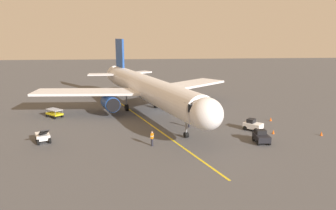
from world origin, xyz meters
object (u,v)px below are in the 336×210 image
at_px(airplane, 147,88).
at_px(tug_starboard_side, 261,137).
at_px(belt_loader_rear_apron, 43,136).
at_px(safety_cone_nose_right, 321,133).
at_px(safety_cone_nose_left, 273,132).
at_px(baggage_cart_near_nose, 54,113).
at_px(safety_cone_wing_port, 271,119).
at_px(ground_crew_marshaller, 152,138).
at_px(safety_cone_wing_starboard, 256,131).
at_px(ground_crew_wing_walker, 189,121).
at_px(tug_portside, 253,125).

relative_size(airplane, tug_starboard_side, 16.76).
bearing_deg(belt_loader_rear_apron, safety_cone_nose_right, 178.90).
xyz_separation_m(belt_loader_rear_apron, safety_cone_nose_left, (-28.44, -0.61, -0.44)).
bearing_deg(safety_cone_nose_right, baggage_cart_near_nose, -18.97).
height_order(safety_cone_nose_right, safety_cone_wing_port, same).
bearing_deg(ground_crew_marshaller, belt_loader_rear_apron, -11.14).
bearing_deg(safety_cone_wing_starboard, safety_cone_nose_right, 167.38).
bearing_deg(ground_crew_wing_walker, tug_starboard_side, 136.56).
xyz_separation_m(ground_crew_marshaller, safety_cone_wing_starboard, (-13.53, -3.62, -0.61)).
xyz_separation_m(ground_crew_marshaller, ground_crew_wing_walker, (-5.33, -7.01, 0.00)).
height_order(ground_crew_marshaller, safety_cone_wing_port, ground_crew_marshaller).
height_order(ground_crew_marshaller, belt_loader_rear_apron, belt_loader_rear_apron).
distance_m(safety_cone_nose_left, safety_cone_wing_port, 6.41).
distance_m(airplane, ground_crew_wing_walker, 10.69).
height_order(belt_loader_rear_apron, safety_cone_nose_left, belt_loader_rear_apron).
xyz_separation_m(ground_crew_marshaller, baggage_cart_near_nose, (14.33, -14.13, -0.23)).
relative_size(baggage_cart_near_nose, safety_cone_wing_port, 5.19).
bearing_deg(safety_cone_nose_left, ground_crew_marshaller, 11.31).
height_order(tug_starboard_side, safety_cone_nose_left, tug_starboard_side).
bearing_deg(baggage_cart_near_nose, belt_loader_rear_apron, 97.50).
relative_size(baggage_cart_near_nose, safety_cone_nose_right, 5.19).
distance_m(ground_crew_marshaller, ground_crew_wing_walker, 8.81).
bearing_deg(safety_cone_wing_starboard, baggage_cart_near_nose, -20.68).
bearing_deg(safety_cone_nose_left, ground_crew_wing_walker, -20.63).
distance_m(baggage_cart_near_nose, tug_portside, 29.36).
relative_size(safety_cone_nose_right, safety_cone_wing_port, 1.00).
bearing_deg(airplane, safety_cone_nose_left, 141.62).
height_order(ground_crew_wing_walker, safety_cone_nose_left, ground_crew_wing_walker).
bearing_deg(belt_loader_rear_apron, safety_cone_wing_port, -167.73).
distance_m(baggage_cart_near_nose, safety_cone_nose_right, 37.74).
bearing_deg(safety_cone_wing_port, ground_crew_wing_walker, 9.83).
xyz_separation_m(ground_crew_marshaller, safety_cone_wing_port, (-17.79, -9.17, -0.61)).
distance_m(ground_crew_wing_walker, belt_loader_rear_apron, 18.68).
relative_size(ground_crew_marshaller, tug_portside, 0.63).
xyz_separation_m(ground_crew_wing_walker, safety_cone_wing_port, (-12.45, -2.16, -0.61)).
relative_size(safety_cone_nose_left, safety_cone_wing_starboard, 1.00).
xyz_separation_m(ground_crew_wing_walker, baggage_cart_near_nose, (19.66, -7.12, -0.23)).
bearing_deg(ground_crew_marshaller, safety_cone_wing_starboard, -165.02).
relative_size(tug_starboard_side, safety_cone_wing_starboard, 4.25).
distance_m(airplane, tug_portside, 17.71).
distance_m(safety_cone_nose_right, safety_cone_wing_starboard, 8.02).
distance_m(tug_starboard_side, safety_cone_nose_left, 4.29).
distance_m(ground_crew_wing_walker, tug_starboard_side, 10.30).
bearing_deg(tug_starboard_side, safety_cone_wing_port, -118.29).
xyz_separation_m(baggage_cart_near_nose, safety_cone_wing_port, (-32.12, 4.96, -0.38)).
bearing_deg(airplane, tug_starboard_side, 129.53).
relative_size(tug_portside, belt_loader_rear_apron, 0.57).
bearing_deg(tug_starboard_side, airplane, -50.47).
xyz_separation_m(tug_portside, safety_cone_wing_port, (-4.25, -4.27, -0.43)).
distance_m(tug_portside, safety_cone_nose_left, 2.79).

